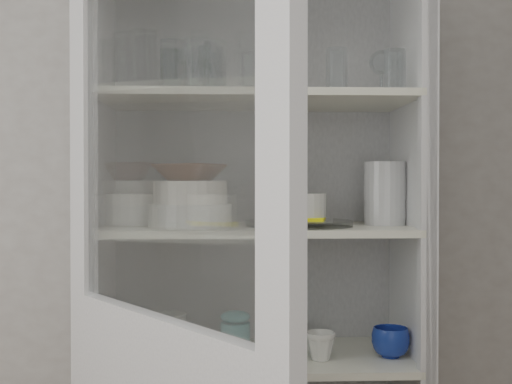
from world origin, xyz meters
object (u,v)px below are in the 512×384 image
(plate_stack_back, at_px, (135,209))
(cream_bowl, at_px, (190,192))
(plate_stack_front, at_px, (190,215))
(goblet_1, at_px, (201,76))
(grey_bowl_stack, at_px, (385,193))
(mug_blue, at_px, (391,342))
(terracotta_bowl, at_px, (190,173))
(measuring_cups, at_px, (161,353))
(yellow_trivet, at_px, (299,219))
(goblet_3, at_px, (381,73))
(pantry_cabinet, at_px, (255,323))
(goblet_2, at_px, (282,77))
(glass_platter, at_px, (299,223))
(mug_white, at_px, (320,346))
(mug_teal, at_px, (288,333))
(white_ramekin, at_px, (299,205))
(teal_jar, at_px, (235,334))
(goblet_0, at_px, (175,73))
(white_canister, at_px, (170,333))

(plate_stack_back, height_order, cream_bowl, cream_bowl)
(plate_stack_front, bearing_deg, goblet_1, 77.21)
(grey_bowl_stack, xyz_separation_m, mug_blue, (0.00, -0.08, -0.45))
(terracotta_bowl, xyz_separation_m, measuring_cups, (-0.09, -0.01, -0.55))
(terracotta_bowl, bearing_deg, yellow_trivet, 2.60)
(mug_blue, relative_size, measuring_cups, 1.22)
(goblet_3, bearing_deg, measuring_cups, -169.53)
(terracotta_bowl, bearing_deg, pantry_cabinet, 30.78)
(goblet_2, distance_m, yellow_trivet, 0.49)
(plate_stack_back, height_order, glass_platter, plate_stack_back)
(plate_stack_front, bearing_deg, pantry_cabinet, 30.78)
(cream_bowl, relative_size, mug_white, 2.46)
(pantry_cabinet, distance_m, plate_stack_front, 0.43)
(measuring_cups, bearing_deg, terracotta_bowl, 3.46)
(yellow_trivet, bearing_deg, mug_teal, 103.08)
(yellow_trivet, relative_size, white_ramekin, 0.93)
(mug_teal, height_order, measuring_cups, mug_teal)
(pantry_cabinet, distance_m, teal_jar, 0.08)
(goblet_0, xyz_separation_m, white_canister, (-0.01, -0.10, -0.83))
(goblet_2, height_order, white_canister, goblet_2)
(terracotta_bowl, distance_m, mug_blue, 0.80)
(plate_stack_front, relative_size, mug_white, 2.75)
(goblet_3, distance_m, measuring_cups, 1.12)
(white_ramekin, relative_size, white_canister, 1.36)
(mug_blue, height_order, white_canister, white_canister)
(plate_stack_front, height_order, white_canister, plate_stack_front)
(pantry_cabinet, height_order, cream_bowl, pantry_cabinet)
(grey_bowl_stack, bearing_deg, measuring_cups, -173.79)
(goblet_1, height_order, terracotta_bowl, goblet_1)
(pantry_cabinet, relative_size, mug_teal, 21.50)
(grey_bowl_stack, relative_size, teal_jar, 1.79)
(pantry_cabinet, height_order, yellow_trivet, pantry_cabinet)
(plate_stack_back, xyz_separation_m, grey_bowl_stack, (0.80, -0.09, 0.05))
(plate_stack_back, height_order, yellow_trivet, plate_stack_back)
(plate_stack_back, distance_m, glass_platter, 0.54)
(mug_blue, xyz_separation_m, teal_jar, (-0.47, 0.08, 0.01))
(mug_blue, height_order, mug_white, mug_blue)
(goblet_0, xyz_separation_m, goblet_2, (0.35, 0.00, -0.01))
(goblet_1, xyz_separation_m, grey_bowl_stack, (0.58, -0.05, -0.38))
(goblet_1, distance_m, teal_jar, 0.83)
(plate_stack_front, height_order, yellow_trivet, plate_stack_front)
(plate_stack_front, height_order, terracotta_bowl, terracotta_bowl)
(mug_teal, bearing_deg, mug_blue, -44.82)
(cream_bowl, height_order, teal_jar, cream_bowl)
(plate_stack_front, bearing_deg, goblet_0, 109.37)
(cream_bowl, relative_size, mug_blue, 1.94)
(plate_stack_back, xyz_separation_m, yellow_trivet, (0.52, -0.15, -0.03))
(teal_jar, relative_size, measuring_cups, 1.19)
(terracotta_bowl, distance_m, mug_white, 0.65)
(mug_teal, relative_size, teal_jar, 0.87)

